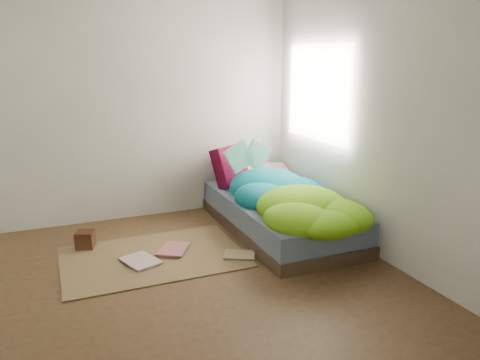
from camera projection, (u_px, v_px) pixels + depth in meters
name	position (u px, v px, depth m)	size (l,w,h in m)	color
ground	(186.00, 280.00, 3.82)	(3.50, 3.50, 0.00)	#462A1B
room_walls	(181.00, 77.00, 3.41)	(3.54, 3.54, 2.62)	#B9B7B0
bed	(279.00, 215.00, 4.87)	(1.00, 2.00, 0.34)	#3E2D22
duvet	(290.00, 189.00, 4.59)	(0.96, 1.84, 0.34)	#085F7F
rug	(153.00, 257.00, 4.25)	(1.60, 1.10, 0.01)	brown
pillow_floral	(262.00, 174.00, 5.58)	(0.61, 0.38, 0.14)	beige
pillow_magenta	(230.00, 166.00, 5.33)	(0.45, 0.14, 0.45)	#530521
open_book	(249.00, 147.00, 5.06)	(0.46, 0.10, 0.28)	green
wooden_box	(85.00, 239.00, 4.43)	(0.16, 0.16, 0.16)	#35150C
floor_book_a	(128.00, 265.00, 4.03)	(0.25, 0.34, 0.03)	beige
floor_book_b	(161.00, 249.00, 4.38)	(0.25, 0.33, 0.03)	#BA6B71
floor_book_c	(238.00, 260.00, 4.15)	(0.20, 0.28, 0.02)	tan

